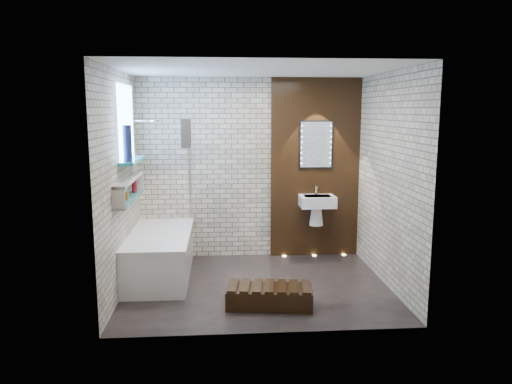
{
  "coord_description": "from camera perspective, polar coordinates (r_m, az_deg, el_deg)",
  "views": [
    {
      "loc": [
        -0.44,
        -5.76,
        2.14
      ],
      "look_at": [
        0.0,
        0.15,
        1.15
      ],
      "focal_mm": 34.42,
      "sensor_mm": 36.0,
      "label": 1
    }
  ],
  "objects": [
    {
      "name": "sill_vases",
      "position": [
        5.87,
        -14.73,
        5.48
      ],
      "size": [
        0.1,
        0.1,
        0.42
      ],
      "color": "#131936",
      "rests_on": "clerestory_window"
    },
    {
      "name": "walnut_step",
      "position": [
        5.54,
        1.58,
        -12.07
      ],
      "size": [
        0.98,
        0.54,
        0.21
      ],
      "primitive_type": "cube",
      "rotation": [
        0.0,
        0.0,
        -0.13
      ],
      "color": "black",
      "rests_on": "ground"
    },
    {
      "name": "bath_screen",
      "position": [
        6.72,
        -7.9,
        2.04
      ],
      "size": [
        0.01,
        0.78,
        1.4
      ],
      "primitive_type": "cube",
      "color": "white",
      "rests_on": "bathtub"
    },
    {
      "name": "niche_bottles",
      "position": [
        6.08,
        -14.53,
        -0.01
      ],
      "size": [
        0.06,
        0.9,
        0.16
      ],
      "color": "maroon",
      "rests_on": "display_niche"
    },
    {
      "name": "floor_uplights",
      "position": [
        7.41,
        6.79,
        -7.32
      ],
      "size": [
        0.96,
        0.06,
        0.01
      ],
      "color": "#FFD899",
      "rests_on": "ground"
    },
    {
      "name": "clerestory_window",
      "position": [
        6.22,
        -14.83,
        6.97
      ],
      "size": [
        0.18,
        1.0,
        0.94
      ],
      "color": "#7FADE0",
      "rests_on": "room_shell"
    },
    {
      "name": "shower_head",
      "position": [
        6.76,
        -11.68,
        8.11
      ],
      "size": [
        0.18,
        0.18,
        0.02
      ],
      "primitive_type": "cylinder",
      "color": "silver",
      "rests_on": "room_shell"
    },
    {
      "name": "walnut_panel",
      "position": [
        7.22,
        6.88,
        2.73
      ],
      "size": [
        1.3,
        0.06,
        2.6
      ],
      "primitive_type": "cube",
      "color": "black",
      "rests_on": "ground"
    },
    {
      "name": "display_niche",
      "position": [
        6.08,
        -14.53,
        0.29
      ],
      "size": [
        0.14,
        1.3,
        0.26
      ],
      "color": "teal",
      "rests_on": "room_shell"
    },
    {
      "name": "bathtub",
      "position": [
        6.53,
        -11.08,
        -7.15
      ],
      "size": [
        0.79,
        1.74,
        0.7
      ],
      "color": "white",
      "rests_on": "ground"
    },
    {
      "name": "washbasin",
      "position": [
        7.1,
        7.1,
        -1.55
      ],
      "size": [
        0.5,
        0.36,
        0.58
      ],
      "color": "white",
      "rests_on": "walnut_panel"
    },
    {
      "name": "towel",
      "position": [
        6.43,
        -8.15,
        6.8
      ],
      "size": [
        0.11,
        0.28,
        0.37
      ],
      "primitive_type": "cube",
      "color": "black",
      "rests_on": "bath_screen"
    },
    {
      "name": "led_mirror",
      "position": [
        7.15,
        7.0,
        5.49
      ],
      "size": [
        0.5,
        0.02,
        0.7
      ],
      "color": "black",
      "rests_on": "walnut_panel"
    },
    {
      "name": "ground",
      "position": [
        6.16,
        0.11,
        -10.84
      ],
      "size": [
        3.2,
        3.2,
        0.0
      ],
      "primitive_type": "plane",
      "color": "black",
      "rests_on": "ground"
    },
    {
      "name": "room_shell",
      "position": [
        5.84,
        0.11,
        1.21
      ],
      "size": [
        3.24,
        3.2,
        2.6
      ],
      "color": "#9E947E",
      "rests_on": "ground"
    }
  ]
}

